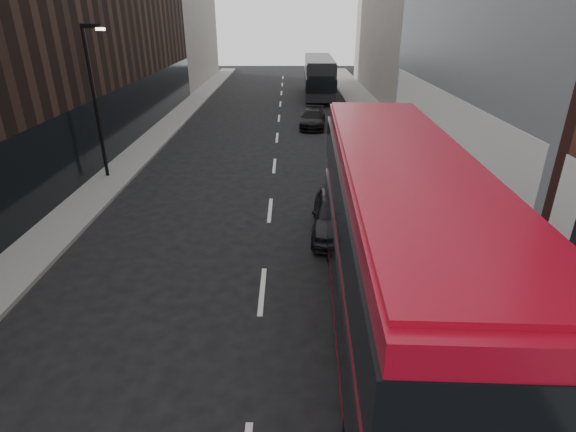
{
  "coord_description": "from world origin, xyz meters",
  "views": [
    {
      "loc": [
        0.8,
        -3.29,
        7.6
      ],
      "look_at": [
        0.77,
        7.92,
        2.5
      ],
      "focal_mm": 28.0,
      "sensor_mm": 36.0,
      "label": 1
    }
  ],
  "objects_px": {
    "car_b": "(359,159)",
    "car_c": "(313,118)",
    "grey_bus": "(319,76)",
    "car_a": "(336,213)",
    "red_bus": "(397,243)",
    "street_lamp": "(95,93)"
  },
  "relations": [
    {
      "from": "red_bus",
      "to": "car_c",
      "type": "relative_size",
      "value": 2.86
    },
    {
      "from": "car_a",
      "to": "car_b",
      "type": "height_order",
      "value": "car_b"
    },
    {
      "from": "red_bus",
      "to": "car_c",
      "type": "bearing_deg",
      "value": 94.18
    },
    {
      "from": "car_b",
      "to": "street_lamp",
      "type": "bearing_deg",
      "value": -171.32
    },
    {
      "from": "car_c",
      "to": "car_a",
      "type": "bearing_deg",
      "value": -84.65
    },
    {
      "from": "red_bus",
      "to": "car_a",
      "type": "bearing_deg",
      "value": 99.11
    },
    {
      "from": "street_lamp",
      "to": "car_a",
      "type": "distance_m",
      "value": 12.81
    },
    {
      "from": "street_lamp",
      "to": "car_b",
      "type": "distance_m",
      "value": 13.07
    },
    {
      "from": "car_b",
      "to": "car_c",
      "type": "height_order",
      "value": "car_b"
    },
    {
      "from": "car_b",
      "to": "car_c",
      "type": "relative_size",
      "value": 1.11
    },
    {
      "from": "car_c",
      "to": "car_b",
      "type": "bearing_deg",
      "value": -74.6
    },
    {
      "from": "grey_bus",
      "to": "car_c",
      "type": "height_order",
      "value": "grey_bus"
    },
    {
      "from": "red_bus",
      "to": "car_b",
      "type": "distance_m",
      "value": 12.99
    },
    {
      "from": "red_bus",
      "to": "car_b",
      "type": "height_order",
      "value": "red_bus"
    },
    {
      "from": "street_lamp",
      "to": "car_a",
      "type": "relative_size",
      "value": 1.57
    },
    {
      "from": "street_lamp",
      "to": "car_c",
      "type": "height_order",
      "value": "street_lamp"
    },
    {
      "from": "car_c",
      "to": "red_bus",
      "type": "bearing_deg",
      "value": -82.89
    },
    {
      "from": "street_lamp",
      "to": "car_c",
      "type": "relative_size",
      "value": 1.64
    },
    {
      "from": "grey_bus",
      "to": "car_b",
      "type": "distance_m",
      "value": 23.14
    },
    {
      "from": "grey_bus",
      "to": "car_b",
      "type": "xyz_separation_m",
      "value": [
        0.69,
        -23.1,
        -1.19
      ]
    },
    {
      "from": "red_bus",
      "to": "grey_bus",
      "type": "relative_size",
      "value": 1.07
    },
    {
      "from": "street_lamp",
      "to": "car_c",
      "type": "bearing_deg",
      "value": 45.84
    }
  ]
}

